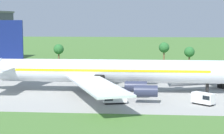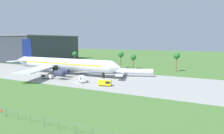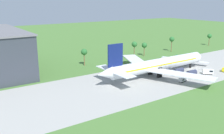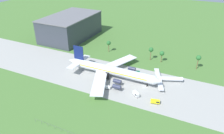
% 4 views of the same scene
% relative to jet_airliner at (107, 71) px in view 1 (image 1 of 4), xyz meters
% --- Properties ---
extents(ground_plane, '(600.00, 600.00, 0.00)m').
position_rel_jet_airliner_xyz_m(ground_plane, '(24.31, -1.25, -5.53)').
color(ground_plane, '#477233').
extents(taxiway_strip, '(320.00, 44.00, 0.02)m').
position_rel_jet_airliner_xyz_m(taxiway_strip, '(24.31, -1.25, -5.52)').
color(taxiway_strip, '#9E9E99').
rests_on(taxiway_strip, ground_plane).
extents(jet_airliner, '(69.43, 61.70, 18.50)m').
position_rel_jet_airliner_xyz_m(jet_airliner, '(0.00, 0.00, 0.00)').
color(jet_airliner, silver).
rests_on(jet_airliner, ground_plane).
extents(regional_aircraft, '(29.85, 27.17, 7.74)m').
position_rel_jet_airliner_xyz_m(regional_aircraft, '(30.46, 8.62, -2.98)').
color(regional_aircraft, silver).
rests_on(regional_aircraft, ground_plane).
extents(baggage_tug, '(5.12, 4.80, 2.68)m').
position_rel_jet_airliner_xyz_m(baggage_tug, '(22.74, -13.22, -4.09)').
color(baggage_tug, black).
rests_on(baggage_tug, ground_plane).
extents(fuel_truck, '(5.64, 3.17, 1.88)m').
position_rel_jet_airliner_xyz_m(fuel_truck, '(2.88, -13.74, -4.49)').
color(fuel_truck, black).
rests_on(fuel_truck, ground_plane).
extents(palm_tree_row, '(120.43, 3.60, 11.03)m').
position_rel_jet_airliner_xyz_m(palm_tree_row, '(33.48, 37.86, 2.59)').
color(palm_tree_row, brown).
rests_on(palm_tree_row, ground_plane).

